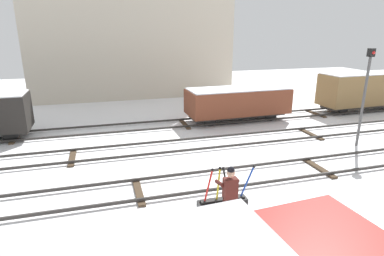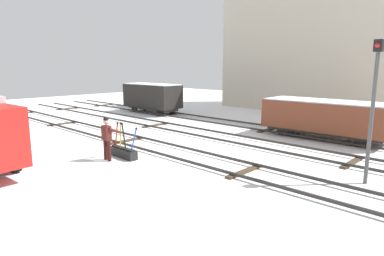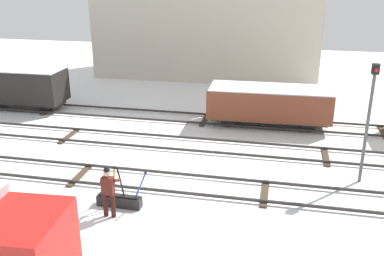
% 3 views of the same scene
% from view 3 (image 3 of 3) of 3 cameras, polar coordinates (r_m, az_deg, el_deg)
% --- Properties ---
extents(ground_plane, '(60.00, 60.00, 0.00)m').
position_cam_3_polar(ground_plane, '(16.38, -3.04, -7.36)').
color(ground_plane, white).
extents(track_main_line, '(44.00, 1.94, 0.18)m').
position_cam_3_polar(track_main_line, '(16.33, -3.05, -7.03)').
color(track_main_line, '#2D2B28').
rests_on(track_main_line, ground_plane).
extents(track_siding_near, '(44.00, 1.94, 0.18)m').
position_cam_3_polar(track_siding_near, '(19.65, -0.24, -2.10)').
color(track_siding_near, '#2D2B28').
rests_on(track_siding_near, ground_plane).
extents(track_siding_far, '(44.00, 1.94, 0.18)m').
position_cam_3_polar(track_siding_far, '(22.92, 1.64, 1.19)').
color(track_siding_far, '#2D2B28').
rests_on(track_siding_far, ground_plane).
extents(switch_lever_frame, '(1.77, 0.38, 1.45)m').
position_cam_3_polar(switch_lever_frame, '(15.09, -9.39, -9.12)').
color(switch_lever_frame, black).
rests_on(switch_lever_frame, ground_plane).
extents(rail_worker, '(0.54, 0.67, 1.75)m').
position_cam_3_polar(rail_worker, '(14.23, -10.80, -7.77)').
color(rail_worker, '#351511').
rests_on(rail_worker, ground_plane).
extents(signal_post, '(0.24, 0.32, 4.47)m').
position_cam_3_polar(signal_post, '(16.77, 22.01, 1.77)').
color(signal_post, '#4C4C4C').
rests_on(signal_post, ground_plane).
extents(freight_car_far_end, '(6.07, 2.42, 1.97)m').
position_cam_3_polar(freight_car_far_end, '(22.27, 9.97, 3.19)').
color(freight_car_far_end, '#2D2B28').
rests_on(freight_car_far_end, ground_plane).
extents(freight_car_back_track, '(4.96, 2.06, 2.30)m').
position_cam_3_polar(freight_car_back_track, '(26.43, -21.36, 5.15)').
color(freight_car_back_track, '#2D2B28').
rests_on(freight_car_back_track, ground_plane).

